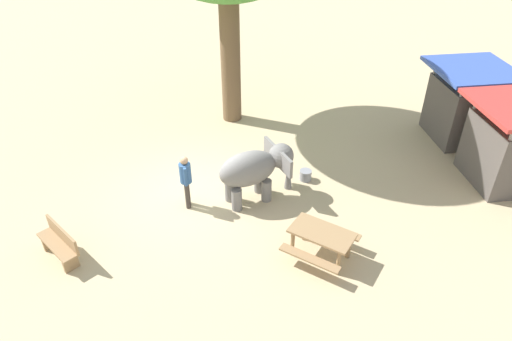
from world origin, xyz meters
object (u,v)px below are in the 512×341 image
Objects in this scene: wooden_bench at (60,243)px; market_stall_blue at (464,107)px; picnic_table_near at (321,238)px; market_stall_red at (509,148)px; person_handler at (186,178)px; feed_bucket at (305,175)px; elephant at (256,169)px.

market_stall_blue is (-4.17, 12.31, 0.67)m from wooden_bench.
picnic_table_near is 6.57m from market_stall_red.
market_stall_blue is at bearing 78.97° from picnic_table_near.
person_handler reaches higher than wooden_bench.
person_handler is 3.68m from feed_bucket.
wooden_bench is 3.74× the size of feed_bucket.
market_stall_red is (2.60, 0.00, 0.00)m from market_stall_blue.
person_handler is at bearing -74.45° from market_stall_blue.
market_stall_blue is 6.10m from feed_bucket.
market_stall_red reaches higher than picnic_table_near.
picnic_table_near is at bearing -82.33° from elephant.
wooden_bench is 0.64× the size of picnic_table_near.
elephant is 0.90× the size of market_stall_red.
wooden_bench is (1.71, -4.96, -0.53)m from elephant.
market_stall_blue is 7.00× the size of feed_bucket.
feed_bucket is (-0.80, -5.74, -0.98)m from market_stall_red.
market_stall_blue is at bearing 180.00° from market_stall_red.
feed_bucket is at bearing -108.27° from wooden_bench.
person_handler is 0.64× the size of market_stall_red.
feed_bucket is at bearing 3.88° from elephant.
elephant is 1.08× the size of picnic_table_near.
market_stall_red reaches higher than person_handler.
market_stall_red is at bearing -120.87° from wooden_bench.
wooden_bench is 6.99m from feed_bucket.
person_handler is 3.48m from wooden_bench.
wooden_bench is (1.59, -3.05, -0.48)m from person_handler.
market_stall_blue reaches higher than wooden_bench.
picnic_table_near is at bearing -6.42° from feed_bucket.
market_stall_red is at bearing 61.05° from picnic_table_near.
market_stall_red is 5.88m from feed_bucket.
elephant is 1.68× the size of wooden_bench.
elephant is 1.40× the size of person_handler.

